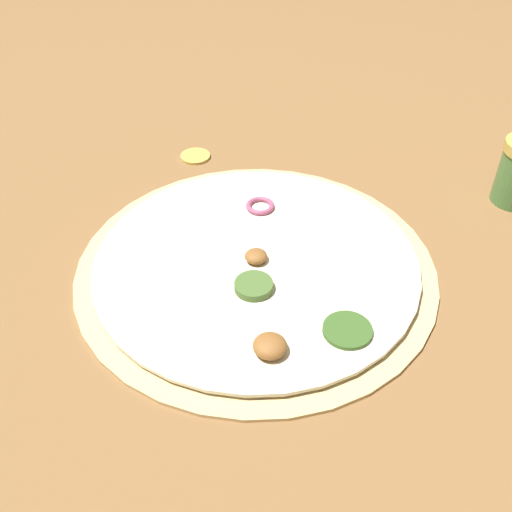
# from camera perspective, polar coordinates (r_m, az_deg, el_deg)

# --- Properties ---
(ground_plane) EXTENTS (3.00, 3.00, 0.00)m
(ground_plane) POSITION_cam_1_polar(r_m,az_deg,el_deg) (0.61, 0.00, -1.24)
(ground_plane) COLOR brown
(pizza) EXTENTS (0.36, 0.36, 0.03)m
(pizza) POSITION_cam_1_polar(r_m,az_deg,el_deg) (0.60, 0.06, -0.93)
(pizza) COLOR #D6B77A
(pizza) RESTS_ON ground_plane
(loose_cap) EXTENTS (0.04, 0.04, 0.01)m
(loose_cap) POSITION_cam_1_polar(r_m,az_deg,el_deg) (0.79, -5.81, 9.54)
(loose_cap) COLOR gold
(loose_cap) RESTS_ON ground_plane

